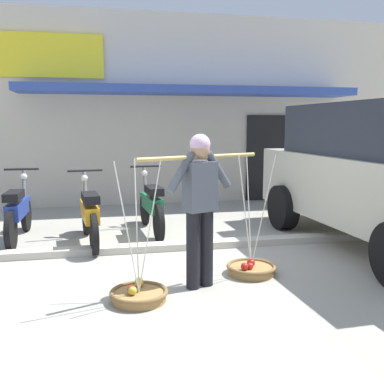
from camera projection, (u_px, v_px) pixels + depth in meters
The scene contains 9 objects.
ground_plane at pixel (156, 266), 5.65m from camera, with size 90.00×90.00×0.00m, color #9E998C.
sidewalk_curb at pixel (150, 247), 6.32m from camera, with size 20.00×0.24×0.10m, color #BAB4A5.
fruit_vendor at pixel (200, 201), 4.80m from camera, with size 1.42×0.59×1.70m.
fruit_basket_left_side at pixel (251, 268), 5.34m from camera, with size 0.60×0.60×1.45m.
fruit_basket_right_side at pixel (139, 294), 4.53m from camera, with size 0.60×0.60×1.45m.
motorcycle_second_in_row at pixel (18, 212), 6.82m from camera, with size 0.54×1.82×1.09m.
motorcycle_third_in_row at pixel (89, 215), 6.62m from camera, with size 0.54×1.82×1.09m.
motorcycle_end_of_row at pixel (151, 206), 7.33m from camera, with size 0.54×1.82×1.09m.
storefront_building at pixel (170, 113), 12.32m from camera, with size 13.00×6.00×4.20m.
Camera 1 is at (-0.65, -5.42, 1.80)m, focal length 41.35 mm.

